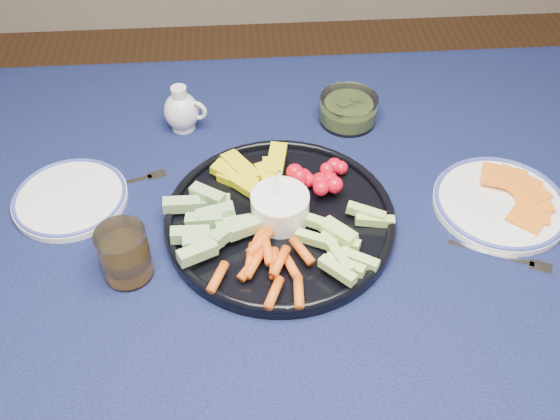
{
  "coord_description": "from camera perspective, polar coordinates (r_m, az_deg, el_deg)",
  "views": [
    {
      "loc": [
        -0.13,
        -0.66,
        1.5
      ],
      "look_at": [
        -0.09,
        0.03,
        0.78
      ],
      "focal_mm": 40.0,
      "sensor_mm": 36.0,
      "label": 1
    }
  ],
  "objects": [
    {
      "name": "fork_left",
      "position": [
        1.13,
        -13.54,
        2.48
      ],
      "size": [
        0.15,
        0.06,
        0.0
      ],
      "color": "silver",
      "rests_on": "dining_table"
    },
    {
      "name": "fork_right",
      "position": [
        1.04,
        20.09,
        -4.18
      ],
      "size": [
        0.15,
        0.08,
        0.0
      ],
      "color": "silver",
      "rests_on": "dining_table"
    },
    {
      "name": "pickle_bowl",
      "position": [
        1.23,
        6.26,
        9.03
      ],
      "size": [
        0.11,
        0.11,
        0.05
      ],
      "color": "silver",
      "rests_on": "dining_table"
    },
    {
      "name": "crudite_platter",
      "position": [
        1.01,
        -0.15,
        -0.56
      ],
      "size": [
        0.38,
        0.38,
        0.12
      ],
      "color": "black",
      "rests_on": "dining_table"
    },
    {
      "name": "side_plate_extra",
      "position": [
        1.12,
        -18.64,
        1.07
      ],
      "size": [
        0.19,
        0.19,
        0.02
      ],
      "color": "white",
      "rests_on": "dining_table"
    },
    {
      "name": "cheese_plate",
      "position": [
        1.11,
        19.52,
        0.73
      ],
      "size": [
        0.22,
        0.22,
        0.03
      ],
      "color": "white",
      "rests_on": "dining_table"
    },
    {
      "name": "juice_tumbler",
      "position": [
        0.96,
        -13.97,
        -4.14
      ],
      "size": [
        0.08,
        0.08,
        0.09
      ],
      "color": "silver",
      "rests_on": "dining_table"
    },
    {
      "name": "creamer_pitcher",
      "position": [
        1.2,
        -8.95,
        8.95
      ],
      "size": [
        0.08,
        0.07,
        0.09
      ],
      "color": "silver",
      "rests_on": "dining_table"
    },
    {
      "name": "dining_table",
      "position": [
        1.08,
        4.66,
        -5.49
      ],
      "size": [
        1.67,
        1.07,
        0.75
      ],
      "color": "#492818",
      "rests_on": "ground"
    }
  ]
}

